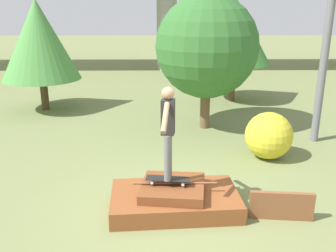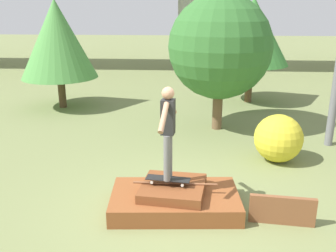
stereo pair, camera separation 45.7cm
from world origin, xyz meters
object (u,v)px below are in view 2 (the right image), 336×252
(skateboard, at_px, (168,179))
(tree_behind_right, at_px, (57,39))
(tree_behind_left, at_px, (220,47))
(skater, at_px, (168,127))
(bush_yellow_flowering, at_px, (278,138))
(tree_mid_back, at_px, (252,32))

(skateboard, xyz_separation_m, tree_behind_right, (-4.24, 6.84, 1.81))
(tree_behind_right, bearing_deg, tree_behind_left, -21.26)
(skateboard, distance_m, skater, 0.97)
(tree_behind_left, xyz_separation_m, bush_yellow_flowering, (1.27, -2.37, -1.83))
(tree_behind_left, relative_size, bush_yellow_flowering, 3.42)
(tree_behind_right, relative_size, bush_yellow_flowering, 3.32)
(skater, height_order, tree_mid_back, tree_mid_back)
(skateboard, bearing_deg, bush_yellow_flowering, 44.27)
(skater, bearing_deg, tree_behind_right, 121.80)
(skater, xyz_separation_m, tree_mid_back, (2.54, 8.07, 1.03))
(tree_behind_right, xyz_separation_m, bush_yellow_flowering, (6.68, -4.47, -1.85))
(skateboard, bearing_deg, tree_behind_right, 121.80)
(tree_behind_left, bearing_deg, skater, -103.78)
(skateboard, bearing_deg, skater, -51.34)
(skater, relative_size, tree_mid_back, 0.43)
(skateboard, height_order, bush_yellow_flowering, bush_yellow_flowering)
(skateboard, height_order, tree_behind_right, tree_behind_right)
(skateboard, xyz_separation_m, tree_mid_back, (2.54, 8.07, 2.00))
(bush_yellow_flowering, bearing_deg, tree_behind_right, 146.22)
(tree_mid_back, bearing_deg, skater, -107.50)
(skater, bearing_deg, tree_behind_left, 76.22)
(skater, relative_size, tree_behind_left, 0.43)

